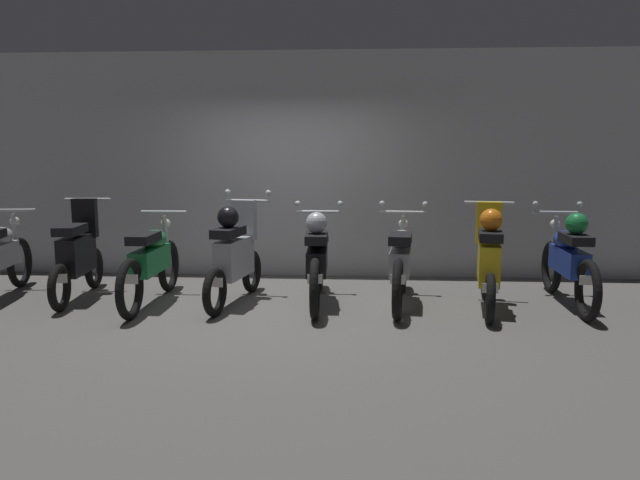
{
  "coord_description": "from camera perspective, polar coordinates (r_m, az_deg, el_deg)",
  "views": [
    {
      "loc": [
        0.92,
        -6.52,
        1.75
      ],
      "look_at": [
        0.51,
        0.22,
        0.75
      ],
      "focal_mm": 33.77,
      "sensor_mm": 36.0,
      "label": 1
    }
  ],
  "objects": [
    {
      "name": "motorbike_slot_3",
      "position": [
        7.0,
        -8.05,
        -1.38
      ],
      "size": [
        0.58,
        1.67,
        1.29
      ],
      "color": "black",
      "rests_on": "ground"
    },
    {
      "name": "back_wall",
      "position": [
        8.57,
        -2.7,
        7.09
      ],
      "size": [
        16.0,
        0.3,
        3.11
      ],
      "primitive_type": "cube",
      "color": "#ADADB2",
      "rests_on": "ground"
    },
    {
      "name": "ground_plane",
      "position": [
        6.81,
        -4.43,
        -6.49
      ],
      "size": [
        80.0,
        80.0,
        0.0
      ],
      "primitive_type": "plane",
      "color": "#565451"
    },
    {
      "name": "motorbike_slot_4",
      "position": [
        6.91,
        -0.26,
        -1.77
      ],
      "size": [
        0.59,
        1.95,
        1.15
      ],
      "color": "black",
      "rests_on": "ground"
    },
    {
      "name": "motorbike_slot_7",
      "position": [
        7.4,
        22.5,
        -1.73
      ],
      "size": [
        0.59,
        1.95,
        1.15
      ],
      "color": "black",
      "rests_on": "ground"
    },
    {
      "name": "motorbike_slot_6",
      "position": [
        6.91,
        15.69,
        -1.77
      ],
      "size": [
        0.56,
        1.67,
        1.18
      ],
      "color": "black",
      "rests_on": "ground"
    },
    {
      "name": "motorbike_slot_2",
      "position": [
        7.18,
        -15.7,
        -2.01
      ],
      "size": [
        0.56,
        1.95,
        1.03
      ],
      "color": "black",
      "rests_on": "ground"
    },
    {
      "name": "motorbike_slot_5",
      "position": [
        6.95,
        7.65,
        -2.07
      ],
      "size": [
        0.59,
        1.95,
        1.15
      ],
      "color": "black",
      "rests_on": "ground"
    },
    {
      "name": "motorbike_slot_1",
      "position": [
        7.72,
        -21.94,
        -1.33
      ],
      "size": [
        0.56,
        1.68,
        1.18
      ],
      "color": "black",
      "rests_on": "ground"
    }
  ]
}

